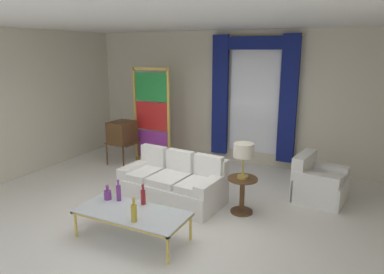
{
  "coord_description": "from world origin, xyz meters",
  "views": [
    {
      "loc": [
        2.65,
        -4.63,
        2.58
      ],
      "look_at": [
        -0.05,
        0.9,
        1.05
      ],
      "focal_mm": 32.95,
      "sensor_mm": 36.0,
      "label": 1
    }
  ],
  "objects_px": {
    "stained_glass_divider": "(152,118)",
    "round_side_table": "(242,192)",
    "bottle_blue_decanter": "(108,194)",
    "coffee_table": "(132,213)",
    "bottle_amber_squat": "(119,192)",
    "armchair_white": "(317,184)",
    "bottle_ruby_flask": "(134,212)",
    "table_lamp_brass": "(244,152)",
    "bottle_crystal_tall": "(143,196)",
    "couch_white_long": "(175,183)",
    "peacock_figurine": "(158,159)",
    "vintage_tv": "(122,133)"
  },
  "relations": [
    {
      "from": "couch_white_long",
      "to": "bottle_ruby_flask",
      "type": "xyz_separation_m",
      "value": [
        0.31,
        -1.65,
        0.24
      ]
    },
    {
      "from": "bottle_crystal_tall",
      "to": "peacock_figurine",
      "type": "bearing_deg",
      "value": 116.98
    },
    {
      "from": "bottle_blue_decanter",
      "to": "peacock_figurine",
      "type": "distance_m",
      "value": 2.66
    },
    {
      "from": "bottle_blue_decanter",
      "to": "round_side_table",
      "type": "bearing_deg",
      "value": 37.26
    },
    {
      "from": "peacock_figurine",
      "to": "coffee_table",
      "type": "bearing_deg",
      "value": -65.51
    },
    {
      "from": "stained_glass_divider",
      "to": "round_side_table",
      "type": "distance_m",
      "value": 3.24
    },
    {
      "from": "bottle_blue_decanter",
      "to": "bottle_crystal_tall",
      "type": "bearing_deg",
      "value": 9.22
    },
    {
      "from": "bottle_amber_squat",
      "to": "peacock_figurine",
      "type": "distance_m",
      "value": 2.68
    },
    {
      "from": "bottle_crystal_tall",
      "to": "table_lamp_brass",
      "type": "height_order",
      "value": "table_lamp_brass"
    },
    {
      "from": "bottle_amber_squat",
      "to": "table_lamp_brass",
      "type": "bearing_deg",
      "value": 39.45
    },
    {
      "from": "coffee_table",
      "to": "bottle_crystal_tall",
      "type": "distance_m",
      "value": 0.31
    },
    {
      "from": "vintage_tv",
      "to": "round_side_table",
      "type": "distance_m",
      "value": 3.52
    },
    {
      "from": "stained_glass_divider",
      "to": "peacock_figurine",
      "type": "distance_m",
      "value": 0.97
    },
    {
      "from": "bottle_crystal_tall",
      "to": "bottle_ruby_flask",
      "type": "xyz_separation_m",
      "value": [
        0.19,
        -0.5,
        0.01
      ]
    },
    {
      "from": "bottle_blue_decanter",
      "to": "bottle_crystal_tall",
      "type": "xyz_separation_m",
      "value": [
        0.57,
        0.09,
        0.04
      ]
    },
    {
      "from": "couch_white_long",
      "to": "stained_glass_divider",
      "type": "distance_m",
      "value": 2.35
    },
    {
      "from": "bottle_blue_decanter",
      "to": "bottle_crystal_tall",
      "type": "relative_size",
      "value": 0.75
    },
    {
      "from": "bottle_crystal_tall",
      "to": "stained_glass_divider",
      "type": "xyz_separation_m",
      "value": [
        -1.62,
        2.8,
        0.53
      ]
    },
    {
      "from": "couch_white_long",
      "to": "vintage_tv",
      "type": "xyz_separation_m",
      "value": [
        -2.06,
        1.26,
        0.42
      ]
    },
    {
      "from": "bottle_blue_decanter",
      "to": "table_lamp_brass",
      "type": "bearing_deg",
      "value": 37.26
    },
    {
      "from": "bottle_ruby_flask",
      "to": "coffee_table",
      "type": "bearing_deg",
      "value": 131.51
    },
    {
      "from": "bottle_amber_squat",
      "to": "armchair_white",
      "type": "relative_size",
      "value": 0.35
    },
    {
      "from": "coffee_table",
      "to": "bottle_amber_squat",
      "type": "xyz_separation_m",
      "value": [
        -0.39,
        0.22,
        0.16
      ]
    },
    {
      "from": "peacock_figurine",
      "to": "vintage_tv",
      "type": "bearing_deg",
      "value": -176.49
    },
    {
      "from": "bottle_crystal_tall",
      "to": "bottle_blue_decanter",
      "type": "bearing_deg",
      "value": -170.78
    },
    {
      "from": "round_side_table",
      "to": "bottle_blue_decanter",
      "type": "bearing_deg",
      "value": -142.74
    },
    {
      "from": "armchair_white",
      "to": "table_lamp_brass",
      "type": "distance_m",
      "value": 1.66
    },
    {
      "from": "coffee_table",
      "to": "round_side_table",
      "type": "bearing_deg",
      "value": 52.51
    },
    {
      "from": "couch_white_long",
      "to": "bottle_ruby_flask",
      "type": "bearing_deg",
      "value": -79.45
    },
    {
      "from": "bottle_crystal_tall",
      "to": "stained_glass_divider",
      "type": "distance_m",
      "value": 3.27
    },
    {
      "from": "bottle_amber_squat",
      "to": "stained_glass_divider",
      "type": "distance_m",
      "value": 3.14
    },
    {
      "from": "bottle_blue_decanter",
      "to": "bottle_ruby_flask",
      "type": "relative_size",
      "value": 0.68
    },
    {
      "from": "armchair_white",
      "to": "peacock_figurine",
      "type": "xyz_separation_m",
      "value": [
        -3.38,
        0.21,
        -0.07
      ]
    },
    {
      "from": "coffee_table",
      "to": "bottle_amber_squat",
      "type": "height_order",
      "value": "bottle_amber_squat"
    },
    {
      "from": "stained_glass_divider",
      "to": "couch_white_long",
      "type": "bearing_deg",
      "value": -47.69
    },
    {
      "from": "peacock_figurine",
      "to": "couch_white_long",
      "type": "bearing_deg",
      "value": -49.11
    },
    {
      "from": "vintage_tv",
      "to": "table_lamp_brass",
      "type": "bearing_deg",
      "value": -20.53
    },
    {
      "from": "bottle_blue_decanter",
      "to": "round_side_table",
      "type": "xyz_separation_m",
      "value": [
        1.67,
        1.27,
        -0.13
      ]
    },
    {
      "from": "vintage_tv",
      "to": "armchair_white",
      "type": "distance_m",
      "value": 4.33
    },
    {
      "from": "bottle_amber_squat",
      "to": "stained_glass_divider",
      "type": "height_order",
      "value": "stained_glass_divider"
    },
    {
      "from": "coffee_table",
      "to": "peacock_figurine",
      "type": "height_order",
      "value": "peacock_figurine"
    },
    {
      "from": "bottle_ruby_flask",
      "to": "table_lamp_brass",
      "type": "relative_size",
      "value": 0.59
    },
    {
      "from": "coffee_table",
      "to": "bottle_blue_decanter",
      "type": "distance_m",
      "value": 0.6
    },
    {
      "from": "bottle_crystal_tall",
      "to": "armchair_white",
      "type": "height_order",
      "value": "armchair_white"
    },
    {
      "from": "stained_glass_divider",
      "to": "bottle_crystal_tall",
      "type": "bearing_deg",
      "value": -60.0
    },
    {
      "from": "stained_glass_divider",
      "to": "peacock_figurine",
      "type": "relative_size",
      "value": 3.67
    },
    {
      "from": "couch_white_long",
      "to": "round_side_table",
      "type": "relative_size",
      "value": 3.08
    },
    {
      "from": "vintage_tv",
      "to": "bottle_amber_squat",
      "type": "bearing_deg",
      "value": -54.12
    },
    {
      "from": "bottle_blue_decanter",
      "to": "table_lamp_brass",
      "type": "relative_size",
      "value": 0.4
    },
    {
      "from": "armchair_white",
      "to": "peacock_figurine",
      "type": "height_order",
      "value": "armchair_white"
    }
  ]
}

